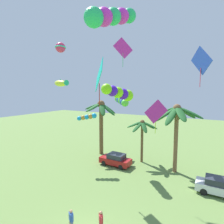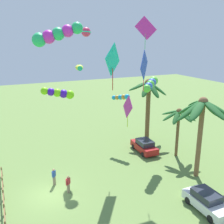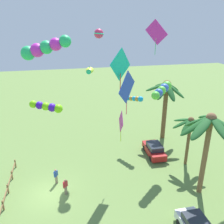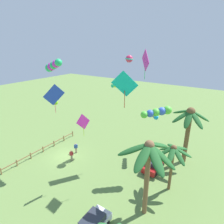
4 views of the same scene
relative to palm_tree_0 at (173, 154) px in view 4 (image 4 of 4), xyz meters
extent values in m
plane|color=olive|center=(1.80, -14.57, -4.50)|extent=(120.00, 120.00, 0.00)
cylinder|color=brown|center=(0.03, -0.01, -1.86)|extent=(0.33, 0.33, 5.29)
ellipsoid|color=#1E5623|center=(1.00, 0.05, 0.46)|extent=(2.08, 0.72, 1.04)
ellipsoid|color=#1E5623|center=(0.58, 0.71, 0.33)|extent=(1.65, 1.91, 1.31)
ellipsoid|color=#1E5623|center=(-0.31, 0.86, 0.38)|extent=(1.27, 2.07, 1.21)
ellipsoid|color=#1E5623|center=(-0.82, 0.51, 0.50)|extent=(2.08, 1.58, 0.97)
ellipsoid|color=#1E5623|center=(-0.81, -0.52, 0.48)|extent=(2.07, 1.58, 1.01)
ellipsoid|color=#1E5623|center=(-0.28, -0.84, 0.29)|extent=(1.22, 2.00, 1.37)
ellipsoid|color=#1E5623|center=(0.55, -0.74, 0.32)|extent=(1.61, 1.92, 1.32)
sphere|color=brown|center=(0.03, -0.01, 0.79)|extent=(0.63, 0.63, 0.63)
cylinder|color=brown|center=(-6.33, 0.06, -0.80)|extent=(0.58, 0.58, 7.40)
ellipsoid|color=#1E5623|center=(-5.21, 0.06, 2.21)|extent=(2.45, 0.80, 1.93)
ellipsoid|color=#1E5623|center=(-5.64, 0.95, 2.22)|extent=(2.12, 2.43, 1.91)
ellipsoid|color=#1E5623|center=(-6.87, 1.14, 2.34)|extent=(1.85, 2.67, 1.69)
ellipsoid|color=#1E5623|center=(-7.63, -0.13, 2.55)|extent=(2.82, 1.16, 1.30)
ellipsoid|color=#1E5623|center=(-6.79, -1.15, 2.50)|extent=(1.69, 2.81, 1.40)
ellipsoid|color=#1E5623|center=(-5.58, -0.82, 2.26)|extent=(2.23, 2.41, 1.84)
sphere|color=brown|center=(-6.33, 0.06, 2.90)|extent=(1.10, 1.10, 1.10)
cylinder|color=brown|center=(4.43, -1.02, -0.79)|extent=(0.45, 0.45, 7.42)
ellipsoid|color=#1E5623|center=(5.78, -0.99, 2.45)|extent=(2.87, 0.90, 1.49)
ellipsoid|color=#1E5623|center=(5.30, -0.07, 2.33)|extent=(2.46, 2.59, 1.73)
ellipsoid|color=#1E5623|center=(4.29, 0.12, 2.11)|extent=(1.14, 2.60, 2.12)
ellipsoid|color=#1E5623|center=(3.14, -0.65, 2.43)|extent=(2.95, 1.59, 1.54)
ellipsoid|color=#1E5623|center=(3.33, -1.48, 2.17)|extent=(2.71, 1.75, 2.01)
ellipsoid|color=#1E5623|center=(4.11, -2.13, 2.12)|extent=(1.50, 2.66, 2.10)
ellipsoid|color=#1E5623|center=(5.05, -2.20, 2.40)|extent=(2.03, 2.87, 1.59)
sphere|color=brown|center=(4.43, -1.02, 2.92)|extent=(0.86, 0.86, 0.86)
cube|color=brown|center=(-3.24, -18.27, -4.03)|extent=(0.12, 0.12, 0.95)
cube|color=brown|center=(-1.17, -18.27, -4.03)|extent=(0.12, 0.12, 0.95)
cube|color=brown|center=(0.91, -18.27, -4.03)|extent=(0.12, 0.12, 0.95)
cube|color=brown|center=(2.98, -18.27, -4.03)|extent=(0.12, 0.12, 0.95)
cube|color=brown|center=(5.06, -18.27, -4.03)|extent=(0.12, 0.12, 0.95)
cube|color=brown|center=(7.13, -18.27, -4.03)|extent=(0.12, 0.12, 0.95)
cube|color=brown|center=(9.21, -18.27, -4.03)|extent=(0.12, 0.12, 0.95)
cube|color=brown|center=(2.98, -18.27, -3.84)|extent=(12.55, 0.09, 0.11)
cube|color=#282D38|center=(8.71, -3.95, -3.27)|extent=(2.03, 1.50, 0.56)
cylinder|color=black|center=(7.64, -3.17, -4.20)|extent=(0.60, 0.18, 0.60)
cylinder|color=black|center=(7.65, -4.74, -4.20)|extent=(0.60, 0.18, 0.60)
cube|color=#A51919|center=(-2.42, -2.76, -3.90)|extent=(3.96, 1.84, 0.70)
cube|color=#282D38|center=(-2.27, -2.77, -3.27)|extent=(2.08, 1.57, 0.56)
cylinder|color=black|center=(-3.66, -3.50, -4.20)|extent=(0.61, 0.20, 0.60)
cylinder|color=black|center=(-3.60, -1.94, -4.20)|extent=(0.61, 0.20, 0.60)
cylinder|color=black|center=(-1.24, -3.59, -4.20)|extent=(0.61, 0.20, 0.60)
cylinder|color=black|center=(-1.18, -2.03, -4.20)|extent=(0.61, 0.20, 0.60)
cylinder|color=gray|center=(2.14, -13.10, -4.08)|extent=(0.26, 0.26, 0.84)
cube|color=#B72D33|center=(2.14, -13.10, -3.39)|extent=(0.42, 0.44, 0.54)
sphere|color=#A37556|center=(2.14, -13.10, -3.02)|extent=(0.21, 0.21, 0.21)
cylinder|color=#B72D33|center=(2.29, -13.28, -3.44)|extent=(0.09, 0.09, 0.52)
cylinder|color=#B72D33|center=(1.98, -12.93, -3.44)|extent=(0.09, 0.09, 0.52)
cylinder|color=gray|center=(0.37, -13.95, -4.08)|extent=(0.26, 0.26, 0.84)
cube|color=#2D519E|center=(0.37, -13.95, -3.39)|extent=(0.44, 0.40, 0.54)
sphere|color=#A37556|center=(0.37, -13.95, -3.02)|extent=(0.21, 0.21, 0.21)
cylinder|color=#2D519E|center=(0.18, -13.82, -3.44)|extent=(0.09, 0.09, 0.52)
cylinder|color=#2D519E|center=(0.56, -14.08, -3.44)|extent=(0.09, 0.09, 0.52)
ellipsoid|color=#DEF136|center=(-4.40, -9.75, 5.48)|extent=(1.77, 1.16, 0.66)
cone|color=#22BF80|center=(-3.70, -9.92, 5.51)|extent=(0.64, 0.62, 0.53)
cone|color=#22BF80|center=(-4.40, -9.75, 5.74)|extent=(0.39, 0.39, 0.33)
sphere|color=#DC2F5E|center=(-5.47, -8.55, 9.04)|extent=(0.98, 0.98, 0.98)
torus|color=#19DFA9|center=(-5.47, -8.55, 9.04)|extent=(1.50, 1.50, 0.25)
cube|color=#B92697|center=(4.22, -8.57, 3.20)|extent=(1.88, 0.21, 1.88)
cylinder|color=#9DCC10|center=(4.22, -8.57, 2.13)|extent=(0.04, 0.04, 1.23)
sphere|color=#5AD73D|center=(-2.49, -1.81, 3.85)|extent=(0.99, 0.99, 0.99)
sphere|color=blue|center=(-2.03, -2.31, 3.75)|extent=(0.95, 0.95, 0.95)
sphere|color=#5AD73D|center=(-1.56, -2.81, 3.65)|extent=(0.91, 0.91, 0.91)
sphere|color=blue|center=(-1.10, -3.32, 3.56)|extent=(0.87, 0.87, 0.87)
sphere|color=#5AD73D|center=(-0.64, -3.82, 3.46)|extent=(0.83, 0.83, 0.83)
sphere|color=#179DDD|center=(-4.81, -3.87, 1.75)|extent=(0.66, 0.66, 0.66)
sphere|color=#C0882C|center=(-5.18, -4.13, 1.68)|extent=(0.63, 0.63, 0.63)
sphere|color=#179DDD|center=(-5.55, -4.38, 1.60)|extent=(0.60, 0.60, 0.60)
sphere|color=#C0882C|center=(-5.93, -4.64, 1.53)|extent=(0.58, 0.58, 0.58)
sphere|color=#179DDD|center=(-6.30, -4.90, 1.45)|extent=(0.55, 0.55, 0.55)
cube|color=#D12AA2|center=(-0.79, -4.11, 9.34)|extent=(1.65, 1.53, 2.21)
cylinder|color=#31C85C|center=(-0.79, -4.11, 8.08)|extent=(0.05, 0.05, 1.44)
sphere|color=#25C569|center=(2.89, -14.76, 8.25)|extent=(0.97, 0.97, 0.97)
sphere|color=#D82BC4|center=(3.07, -14.13, 8.45)|extent=(0.93, 0.93, 0.93)
sphere|color=#25C569|center=(3.24, -13.51, 8.64)|extent=(0.89, 0.89, 0.89)
sphere|color=#D82BC4|center=(3.42, -12.89, 8.84)|extent=(0.85, 0.85, 0.85)
sphere|color=#25C569|center=(3.60, -12.27, 9.03)|extent=(0.81, 0.81, 0.81)
cube|color=#2848B6|center=(7.22, -9.03, 6.71)|extent=(1.37, 1.35, 1.89)
cylinder|color=#E23856|center=(7.22, -9.03, 5.63)|extent=(0.04, 0.04, 1.23)
sphere|color=#81EC15|center=(3.94, -13.08, 4.51)|extent=(0.63, 0.63, 0.63)
sphere|color=#4417CA|center=(3.85, -13.50, 4.60)|extent=(0.60, 0.60, 0.60)
sphere|color=#81EC15|center=(3.77, -13.92, 4.68)|extent=(0.58, 0.58, 0.58)
sphere|color=#4417CA|center=(3.68, -14.34, 4.77)|extent=(0.55, 0.55, 0.55)
sphere|color=#81EC15|center=(3.60, -14.77, 4.85)|extent=(0.53, 0.53, 0.53)
cube|color=#13C6B2|center=(-1.88, -7.09, 6.36)|extent=(2.30, 2.60, 3.33)
cylinder|color=#A71D12|center=(-1.88, -7.09, 4.42)|extent=(0.07, 0.07, 2.21)
camera|label=1|loc=(8.23, -22.39, 4.74)|focal=29.66mm
camera|label=2|loc=(21.32, -17.64, 8.27)|focal=40.90mm
camera|label=3|loc=(19.76, -12.66, 10.28)|focal=37.38mm
camera|label=4|loc=(17.48, 3.86, 10.81)|focal=29.63mm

